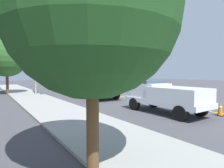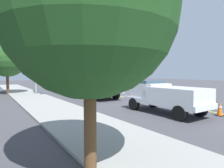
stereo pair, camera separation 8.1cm
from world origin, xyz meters
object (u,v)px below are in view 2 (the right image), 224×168
(traffic_cone_leading, at_px, (220,109))
(traffic_signal_mast, at_px, (39,50))
(utility_bucket_truck, at_px, (91,82))
(traffic_cone_mid_front, at_px, (89,90))
(passing_minivan, at_px, (104,84))
(service_pickup_truck, at_px, (165,96))

(traffic_cone_leading, distance_m, traffic_signal_mast, 18.18)
(utility_bucket_truck, xyz_separation_m, traffic_cone_mid_front, (3.99, -1.78, -1.21))
(traffic_cone_leading, relative_size, traffic_signal_mast, 0.11)
(utility_bucket_truck, relative_size, passing_minivan, 1.71)
(utility_bucket_truck, xyz_separation_m, traffic_signal_mast, (3.86, 4.48, 3.56))
(passing_minivan, xyz_separation_m, traffic_signal_mast, (-2.82, 10.16, 4.19))
(passing_minivan, distance_m, traffic_cone_leading, 19.41)
(traffic_cone_mid_front, bearing_deg, traffic_signal_mast, 91.14)
(service_pickup_truck, bearing_deg, traffic_cone_mid_front, -7.17)
(traffic_cone_leading, height_order, traffic_signal_mast, traffic_signal_mast)
(service_pickup_truck, relative_size, traffic_cone_mid_front, 6.97)
(service_pickup_truck, height_order, passing_minivan, service_pickup_truck)
(utility_bucket_truck, relative_size, service_pickup_truck, 1.46)
(service_pickup_truck, xyz_separation_m, traffic_cone_leading, (-2.37, -2.11, -0.69))
(traffic_cone_leading, bearing_deg, traffic_cone_mid_front, 1.21)
(passing_minivan, bearing_deg, traffic_cone_leading, 169.44)
(utility_bucket_truck, relative_size, traffic_cone_mid_front, 10.20)
(utility_bucket_truck, bearing_deg, traffic_cone_leading, -170.27)
(traffic_cone_mid_front, bearing_deg, passing_minivan, -55.40)
(service_pickup_truck, bearing_deg, utility_bucket_truck, 0.10)
(traffic_cone_leading, height_order, traffic_cone_mid_front, traffic_cone_leading)
(utility_bucket_truck, height_order, passing_minivan, utility_bucket_truck)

